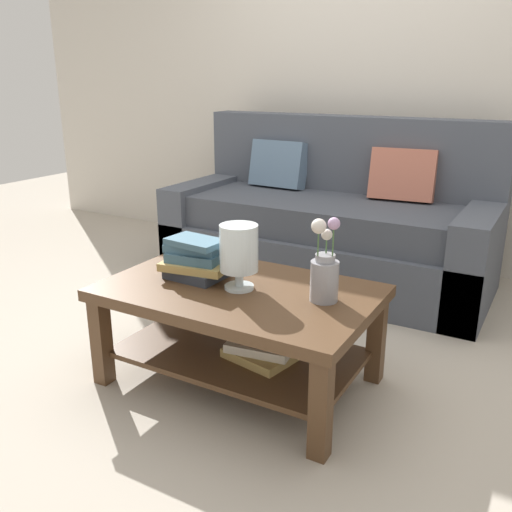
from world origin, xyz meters
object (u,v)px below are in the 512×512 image
Objects in this scene: couch at (330,226)px; book_stack_main at (196,259)px; coffee_table at (240,315)px; glass_hurricane_vase at (239,250)px; flower_pitcher at (324,272)px.

book_stack_main is at bearing -92.46° from couch.
coffee_table is at bearing -4.32° from book_stack_main.
book_stack_main is 1.15× the size of glass_hurricane_vase.
coffee_table is 0.32m from book_stack_main.
flower_pitcher is at bearing -68.81° from couch.
couch reaches higher than book_stack_main.
glass_hurricane_vase is at bearing -78.77° from coffee_table.
book_stack_main is at bearing 175.68° from coffee_table.
couch is at bearing 97.00° from glass_hurricane_vase.
couch reaches higher than glass_hurricane_vase.
coffee_table is at bearing 101.23° from glass_hurricane_vase.
book_stack_main is at bearing 173.93° from glass_hurricane_vase.
flower_pitcher is (0.36, 0.05, 0.25)m from coffee_table.
couch reaches higher than flower_pitcher.
couch is 7.38× the size of glass_hurricane_vase.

